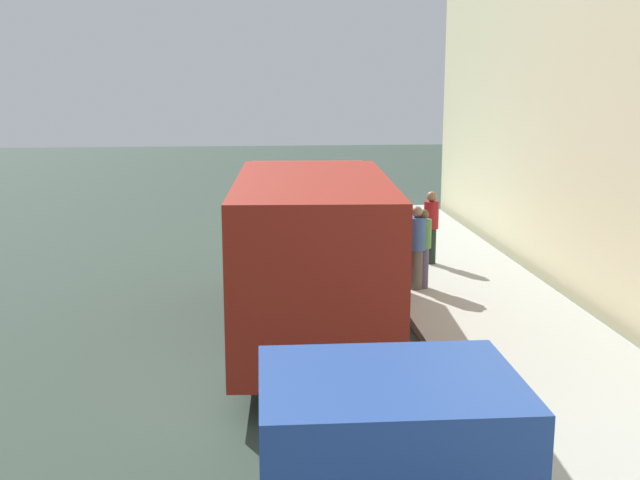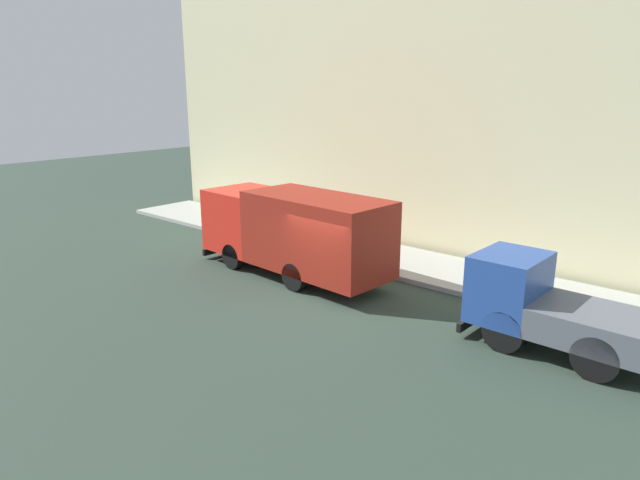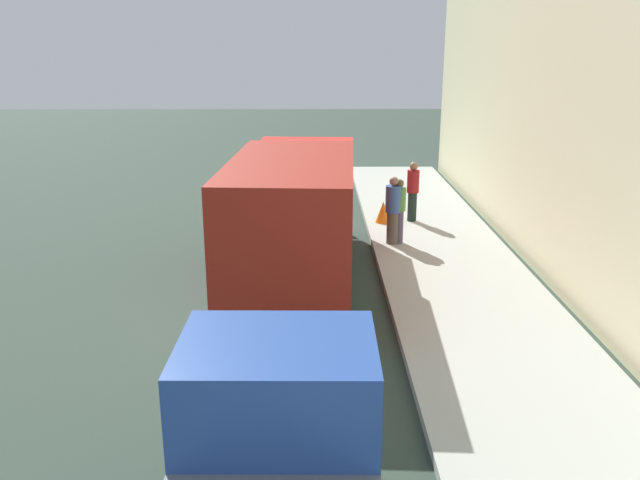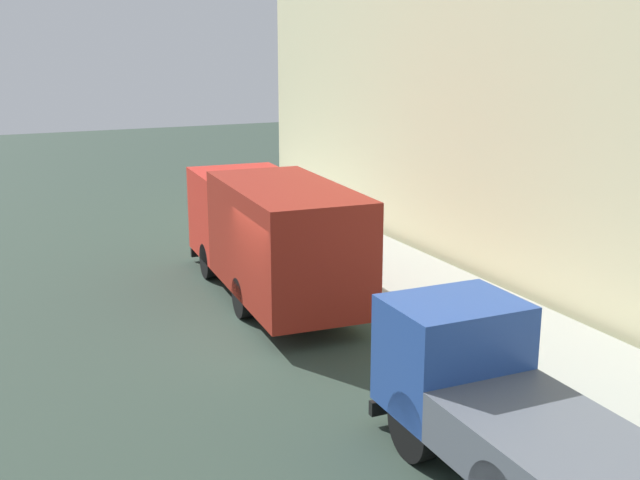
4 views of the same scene
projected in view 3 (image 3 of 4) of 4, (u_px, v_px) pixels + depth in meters
ground at (232, 324)px, 12.24m from camera, size 80.00×80.00×0.00m
sidewalk at (482, 319)px, 12.26m from camera, size 3.31×30.00×0.17m
large_utility_truck at (297, 211)px, 13.85m from camera, size 2.75×7.55×2.90m
pedestrian_walking at (399, 210)px, 16.37m from camera, size 0.34×0.34×1.63m
pedestrian_standing at (413, 190)px, 18.38m from camera, size 0.43×0.43×1.68m
pedestrian_third at (393, 209)px, 16.31m from camera, size 0.48×0.48×1.70m
traffic_cone_orange at (383, 212)px, 18.39m from camera, size 0.42×0.42×0.60m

